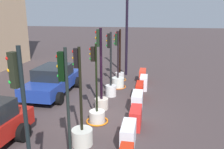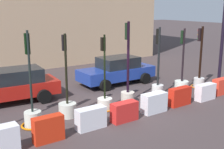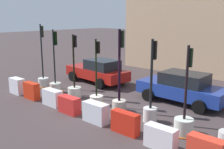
{
  "view_description": "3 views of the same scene",
  "coord_description": "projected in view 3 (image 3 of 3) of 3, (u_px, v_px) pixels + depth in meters",
  "views": [
    {
      "loc": [
        -9.23,
        -1.86,
        4.39
      ],
      "look_at": [
        1.49,
        0.18,
        1.45
      ],
      "focal_mm": 37.5,
      "sensor_mm": 36.0,
      "label": 1
    },
    {
      "loc": [
        -7.16,
        -9.74,
        4.39
      ],
      "look_at": [
        0.02,
        0.9,
        1.34
      ],
      "focal_mm": 46.62,
      "sensor_mm": 36.0,
      "label": 2
    },
    {
      "loc": [
        8.1,
        -8.19,
        4.28
      ],
      "look_at": [
        -0.08,
        0.82,
        1.56
      ],
      "focal_mm": 42.22,
      "sensor_mm": 36.0,
      "label": 3
    }
  ],
  "objects": [
    {
      "name": "ground_plane",
      "position": [
        101.0,
        110.0,
        12.16
      ],
      "size": [
        120.0,
        120.0,
        0.0
      ],
      "primitive_type": "plane",
      "color": "#3F3334"
    },
    {
      "name": "traffic_light_0",
      "position": [
        43.0,
        78.0,
        16.04
      ],
      "size": [
        0.79,
        0.79,
        3.81
      ],
      "color": "silver",
      "rests_on": "ground_plane"
    },
    {
      "name": "traffic_light_1",
      "position": [
        56.0,
        84.0,
        14.85
      ],
      "size": [
        0.91,
        0.91,
        3.56
      ],
      "color": "beige",
      "rests_on": "ground_plane"
    },
    {
      "name": "traffic_light_2",
      "position": [
        75.0,
        88.0,
        13.99
      ],
      "size": [
        0.71,
        0.71,
        3.36
      ],
      "color": "beige",
      "rests_on": "ground_plane"
    },
    {
      "name": "traffic_light_3",
      "position": [
        97.0,
        96.0,
        12.81
      ],
      "size": [
        0.91,
        0.91,
        3.23
      ],
      "color": "beige",
      "rests_on": "ground_plane"
    },
    {
      "name": "traffic_light_4",
      "position": [
        119.0,
        94.0,
        11.94
      ],
      "size": [
        0.63,
        0.63,
        3.72
      ],
      "color": "#B8ADA0",
      "rests_on": "ground_plane"
    },
    {
      "name": "traffic_light_5",
      "position": [
        151.0,
        105.0,
        10.73
      ],
      "size": [
        0.58,
        0.58,
        3.41
      ],
      "color": "silver",
      "rests_on": "ground_plane"
    },
    {
      "name": "traffic_light_6",
      "position": [
        184.0,
        121.0,
        9.67
      ],
      "size": [
        0.98,
        0.98,
        3.29
      ],
      "color": "silver",
      "rests_on": "ground_plane"
    },
    {
      "name": "construction_barrier_0",
      "position": [
        17.0,
        86.0,
        14.73
      ],
      "size": [
        0.98,
        0.48,
        0.88
      ],
      "color": "white",
      "rests_on": "ground_plane"
    },
    {
      "name": "construction_barrier_1",
      "position": [
        32.0,
        91.0,
        13.77
      ],
      "size": [
        1.02,
        0.38,
        0.88
      ],
      "color": "red",
      "rests_on": "ground_plane"
    },
    {
      "name": "construction_barrier_2",
      "position": [
        53.0,
        98.0,
        12.77
      ],
      "size": [
        1.12,
        0.46,
        0.79
      ],
      "color": "silver",
      "rests_on": "ground_plane"
    },
    {
      "name": "construction_barrier_3",
      "position": [
        69.0,
        105.0,
        11.75
      ],
      "size": [
        1.09,
        0.45,
        0.76
      ],
      "color": "red",
      "rests_on": "ground_plane"
    },
    {
      "name": "construction_barrier_4",
      "position": [
        96.0,
        113.0,
        10.74
      ],
      "size": [
        1.12,
        0.48,
        0.83
      ],
      "color": "silver",
      "rests_on": "ground_plane"
    },
    {
      "name": "construction_barrier_5",
      "position": [
        125.0,
        123.0,
        9.73
      ],
      "size": [
        1.13,
        0.38,
        0.82
      ],
      "color": "red",
      "rests_on": "ground_plane"
    },
    {
      "name": "construction_barrier_6",
      "position": [
        161.0,
        138.0,
        8.6
      ],
      "size": [
        1.08,
        0.43,
        0.77
      ],
      "color": "white",
      "rests_on": "ground_plane"
    },
    {
      "name": "car_red_compact",
      "position": [
        98.0,
        71.0,
        17.07
      ],
      "size": [
        4.62,
        2.35,
        1.56
      ],
      "color": "#A41812",
      "rests_on": "ground_plane"
    },
    {
      "name": "car_blue_estate",
      "position": [
        182.0,
        87.0,
        13.16
      ],
      "size": [
        4.42,
        2.13,
        1.54
      ],
      "color": "navy",
      "rests_on": "ground_plane"
    }
  ]
}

